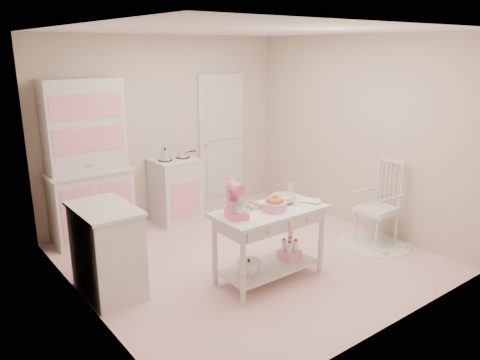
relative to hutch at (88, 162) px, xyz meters
The scene contains 14 objects.
room_shell 2.16m from the hutch, 53.06° to the right, with size 3.84×3.84×2.62m.
door 2.21m from the hutch, ahead, with size 0.82×0.05×2.04m, color silver.
hutch is the anchor object (origin of this frame).
stove 1.33m from the hutch, ahead, with size 0.62×0.57×0.92m, color silver.
base_cabinet 1.60m from the hutch, 104.82° to the right, with size 0.54×0.84×0.92m, color silver.
lace_rug 3.78m from the hutch, 39.55° to the right, with size 0.92×0.92×0.01m, color white.
rocking_chair 3.67m from the hutch, 39.55° to the right, with size 0.48×0.72×1.10m, color silver.
work_table 2.56m from the hutch, 63.77° to the right, with size 1.20×0.60×0.80m, color silver.
stand_mixer 2.31m from the hutch, 72.96° to the right, with size 0.20×0.28×0.34m, color pink.
cookie_tray 2.26m from the hutch, 65.17° to the right, with size 0.34×0.24×0.02m, color silver.
bread_basket 2.54m from the hutch, 63.87° to the right, with size 0.25×0.25×0.09m, color pink.
mixing_bowl 2.54m from the hutch, 57.70° to the right, with size 0.27×0.27×0.08m, color beige.
metal_pitcher 2.58m from the hutch, 53.35° to the right, with size 0.10×0.10×0.17m, color silver.
recipe_book 2.82m from the hutch, 56.60° to the right, with size 0.16×0.21×0.02m, color beige.
Camera 1 is at (-3.19, -4.03, 2.42)m, focal length 35.00 mm.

